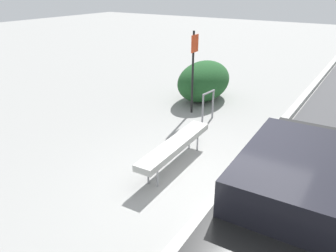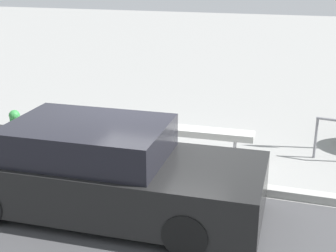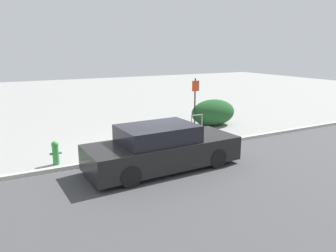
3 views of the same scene
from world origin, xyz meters
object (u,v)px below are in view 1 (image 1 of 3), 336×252
at_px(bench, 175,145).
at_px(sign_post, 193,65).
at_px(bike_rack, 208,103).
at_px(parked_car_near, 299,199).

height_order(bench, sign_post, sign_post).
height_order(bike_rack, parked_car_near, parked_car_near).
relative_size(bike_rack, parked_car_near, 0.17).
xyz_separation_m(bike_rack, sign_post, (0.32, 0.66, 0.88)).
relative_size(bike_rack, sign_post, 0.36).
xyz_separation_m(sign_post, parked_car_near, (-3.59, -3.73, -0.75)).
bearing_deg(bench, bike_rack, 9.66).
bearing_deg(sign_post, bench, -157.25).
xyz_separation_m(bike_rack, parked_car_near, (-3.27, -3.07, 0.13)).
xyz_separation_m(bench, sign_post, (2.84, 1.19, 0.91)).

